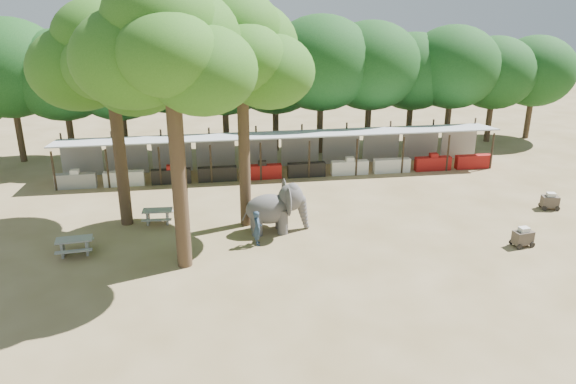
{
  "coord_description": "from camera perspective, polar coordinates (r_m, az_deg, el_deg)",
  "views": [
    {
      "loc": [
        -4.88,
        -20.21,
        11.53
      ],
      "look_at": [
        -1.0,
        5.0,
        2.0
      ],
      "focal_mm": 35.0,
      "sensor_mm": 36.0,
      "label": 1
    }
  ],
  "objects": [
    {
      "name": "yard_tree_back",
      "position": [
        26.63,
        -5.09,
        13.97
      ],
      "size": [
        7.1,
        6.9,
        11.36
      ],
      "color": "#332316",
      "rests_on": "ground"
    },
    {
      "name": "cart_back",
      "position": [
        33.49,
        25.07,
        -0.83
      ],
      "size": [
        1.07,
        0.82,
        0.93
      ],
      "rotation": [
        0.0,
        0.0,
        -0.22
      ],
      "color": "#3B3128",
      "rests_on": "ground"
    },
    {
      "name": "elephant",
      "position": [
        27.4,
        -1.17,
        -1.61
      ],
      "size": [
        3.19,
        2.46,
        2.45
      ],
      "rotation": [
        0.0,
        0.0,
        0.02
      ],
      "color": "#444242",
      "rests_on": "ground"
    },
    {
      "name": "yard_tree_center",
      "position": [
        22.55,
        -12.27,
        14.13
      ],
      "size": [
        7.1,
        6.9,
        12.04
      ],
      "color": "#332316",
      "rests_on": "ground"
    },
    {
      "name": "backdrop_trees",
      "position": [
        39.97,
        -1.67,
        11.82
      ],
      "size": [
        46.46,
        5.95,
        8.33
      ],
      "color": "#332316",
      "rests_on": "ground"
    },
    {
      "name": "yard_tree_left",
      "position": [
        27.93,
        -17.9,
        12.68
      ],
      "size": [
        7.1,
        6.9,
        11.02
      ],
      "color": "#332316",
      "rests_on": "ground"
    },
    {
      "name": "handler",
      "position": [
        26.18,
        -3.14,
        -3.65
      ],
      "size": [
        0.43,
        0.62,
        1.67
      ],
      "primitive_type": "imported",
      "rotation": [
        0.0,
        0.0,
        1.61
      ],
      "color": "#26384C",
      "rests_on": "ground"
    },
    {
      "name": "vendor_stalls",
      "position": [
        35.92,
        -0.57,
        3.75
      ],
      "size": [
        28.0,
        2.99,
        2.8
      ],
      "color": "#AAACB2",
      "rests_on": "ground"
    },
    {
      "name": "picnic_table_far",
      "position": [
        29.29,
        -13.1,
        -2.24
      ],
      "size": [
        1.55,
        1.41,
        0.74
      ],
      "rotation": [
        0.0,
        0.0,
        -0.06
      ],
      "color": "gray",
      "rests_on": "ground"
    },
    {
      "name": "picnic_table_near",
      "position": [
        27.06,
        -20.86,
        -4.98
      ],
      "size": [
        1.7,
        1.56,
        0.79
      ],
      "rotation": [
        0.0,
        0.0,
        0.1
      ],
      "color": "gray",
      "rests_on": "ground"
    },
    {
      "name": "ground",
      "position": [
        23.78,
        4.27,
        -8.59
      ],
      "size": [
        100.0,
        100.0,
        0.0
      ],
      "primitive_type": "plane",
      "color": "brown",
      "rests_on": "ground"
    },
    {
      "name": "cart_front",
      "position": [
        28.31,
        22.76,
        -4.22
      ],
      "size": [
        1.05,
        0.76,
        0.95
      ],
      "rotation": [
        0.0,
        0.0,
        0.14
      ],
      "color": "#3B3128",
      "rests_on": "ground"
    }
  ]
}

